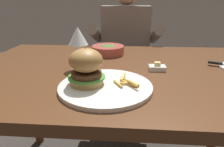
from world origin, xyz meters
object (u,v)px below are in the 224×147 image
wine_glass (78,37)px  diner_person (125,60)px  main_plate (106,87)px  soup_bowl (108,50)px  butter_dish (157,68)px  burger_sandwich (86,67)px

wine_glass → diner_person: 0.82m
main_plate → soup_bowl: bearing=94.2°
butter_dish → soup_bowl: size_ratio=0.40×
main_plate → wine_glass: (-0.13, 0.20, 0.13)m
main_plate → soup_bowl: soup_bowl is taller
burger_sandwich → diner_person: 0.97m
wine_glass → soup_bowl: (0.10, 0.26, -0.11)m
wine_glass → soup_bowl: bearing=68.6°
main_plate → diner_person: size_ratio=0.27×
wine_glass → soup_bowl: wine_glass is taller
burger_sandwich → wine_glass: wine_glass is taller
main_plate → burger_sandwich: (-0.06, 0.00, 0.07)m
butter_dish → soup_bowl: 0.34m
wine_glass → diner_person: bearing=75.4°
diner_person → butter_dish: bearing=-78.9°
butter_dish → diner_person: diner_person is taller
wine_glass → diner_person: diner_person is taller
main_plate → wine_glass: bearing=124.3°
burger_sandwich → soup_bowl: (0.03, 0.45, -0.05)m
soup_bowl → diner_person: size_ratio=0.15×
burger_sandwich → butter_dish: (0.27, 0.20, -0.06)m
main_plate → wine_glass: size_ratio=1.75×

